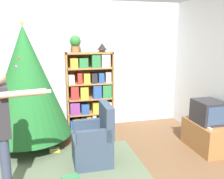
# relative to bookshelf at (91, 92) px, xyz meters

# --- Properties ---
(wall_back) EXTENTS (8.00, 0.10, 2.60)m
(wall_back) POSITION_rel_bookshelf_xyz_m (-0.40, 0.24, 0.51)
(wall_back) COLOR silver
(wall_back) RESTS_ON ground_plane
(area_rug) EXTENTS (2.61, 1.87, 0.01)m
(area_rug) POSITION_rel_bookshelf_xyz_m (-0.80, -1.71, -0.78)
(area_rug) COLOR #56664C
(area_rug) RESTS_ON ground_plane
(bookshelf) EXTENTS (0.94, 0.32, 1.59)m
(bookshelf) POSITION_rel_bookshelf_xyz_m (0.00, 0.00, 0.00)
(bookshelf) COLOR #A8703D
(bookshelf) RESTS_ON ground_plane
(tv_stand) EXTENTS (0.46, 0.84, 0.47)m
(tv_stand) POSITION_rel_bookshelf_xyz_m (1.73, -1.44, -0.55)
(tv_stand) COLOR #996638
(tv_stand) RESTS_ON ground_plane
(television) EXTENTS (0.40, 0.48, 0.38)m
(television) POSITION_rel_bookshelf_xyz_m (1.73, -1.45, -0.12)
(television) COLOR #28282D
(television) RESTS_ON tv_stand
(game_remote) EXTENTS (0.04, 0.12, 0.02)m
(game_remote) POSITION_rel_bookshelf_xyz_m (1.60, -1.70, -0.30)
(game_remote) COLOR white
(game_remote) RESTS_ON tv_stand
(christmas_tree) EXTENTS (1.45, 1.45, 2.15)m
(christmas_tree) POSITION_rel_bookshelf_xyz_m (-1.18, -0.55, 0.36)
(christmas_tree) COLOR #4C3323
(christmas_tree) RESTS_ON ground_plane
(armchair) EXTENTS (0.57, 0.56, 0.92)m
(armchair) POSITION_rel_bookshelf_xyz_m (-0.19, -1.44, -0.46)
(armchair) COLOR #334256
(armchair) RESTS_ON ground_plane
(standing_person) EXTENTS (0.68, 0.46, 1.55)m
(standing_person) POSITION_rel_bookshelf_xyz_m (-1.35, -1.99, 0.13)
(standing_person) COLOR #38425B
(standing_person) RESTS_ON ground_plane
(potted_plant) EXTENTS (0.22, 0.22, 0.33)m
(potted_plant) POSITION_rel_bookshelf_xyz_m (-0.28, 0.01, 0.99)
(potted_plant) COLOR #935B38
(potted_plant) RESTS_ON bookshelf
(table_lamp) EXTENTS (0.20, 0.20, 0.18)m
(table_lamp) POSITION_rel_bookshelf_xyz_m (0.25, 0.01, 0.91)
(table_lamp) COLOR #473828
(table_lamp) RESTS_ON bookshelf
(book_pile_near_tree) EXTENTS (0.18, 0.15, 0.06)m
(book_pile_near_tree) POSITION_rel_bookshelf_xyz_m (-0.78, -0.89, -0.76)
(book_pile_near_tree) COLOR gold
(book_pile_near_tree) RESTS_ON ground_plane
(book_pile_by_chair) EXTENTS (0.24, 0.17, 0.08)m
(book_pile_by_chair) POSITION_rel_bookshelf_xyz_m (-0.60, -1.88, -0.75)
(book_pile_by_chair) COLOR #232328
(book_pile_by_chair) RESTS_ON ground_plane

